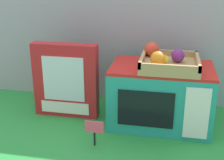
{
  "coord_description": "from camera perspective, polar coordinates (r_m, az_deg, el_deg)",
  "views": [
    {
      "loc": [
        0.23,
        -1.13,
        0.61
      ],
      "look_at": [
        -0.0,
        0.04,
        0.18
      ],
      "focal_mm": 48.6,
      "sensor_mm": 36.0,
      "label": 1
    }
  ],
  "objects": [
    {
      "name": "cookie_set_box",
      "position": [
        1.32,
        -8.7,
        -0.12
      ],
      "size": [
        0.28,
        0.06,
        0.32
      ],
      "color": "red",
      "rests_on": "ground"
    },
    {
      "name": "display_back_panel",
      "position": [
        1.44,
        1.92,
        9.25
      ],
      "size": [
        1.61,
        0.03,
        0.68
      ],
      "primitive_type": "cube",
      "color": "#A0A3A8",
      "rests_on": "ground"
    },
    {
      "name": "price_sign",
      "position": [
        1.12,
        -3.36,
        -9.27
      ],
      "size": [
        0.07,
        0.01,
        0.1
      ],
      "color": "black",
      "rests_on": "ground"
    },
    {
      "name": "toy_microwave",
      "position": [
        1.26,
        9.1,
        -2.87
      ],
      "size": [
        0.41,
        0.27,
        0.25
      ],
      "color": "teal",
      "rests_on": "ground"
    },
    {
      "name": "ground_plane",
      "position": [
        1.31,
        -0.24,
        -7.93
      ],
      "size": [
        1.7,
        1.7,
        0.0
      ],
      "primitive_type": "plane",
      "color": "green",
      "rests_on": "ground"
    },
    {
      "name": "food_groups_crate",
      "position": [
        1.2,
        10.23,
        3.46
      ],
      "size": [
        0.22,
        0.22,
        0.08
      ],
      "color": "tan",
      "rests_on": "toy_microwave"
    }
  ]
}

